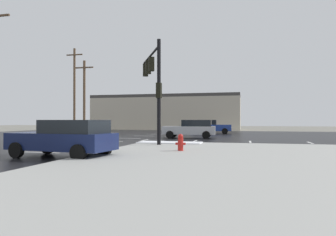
{
  "coord_description": "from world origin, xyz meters",
  "views": [
    {
      "loc": [
        9.55,
        -23.14,
        1.6
      ],
      "look_at": [
        1.72,
        8.94,
        1.8
      ],
      "focal_mm": 33.24,
      "sensor_mm": 36.0,
      "label": 1
    }
  ],
  "objects_px": {
    "fire_hydrant": "(181,142)",
    "utility_pole_distant": "(74,89)",
    "sedan_navy": "(65,138)",
    "utility_pole_far": "(84,95)",
    "sedan_blue": "(210,126)",
    "sedan_silver": "(191,129)",
    "traffic_signal_mast": "(153,76)"
  },
  "relations": [
    {
      "from": "sedan_blue",
      "to": "traffic_signal_mast",
      "type": "bearing_deg",
      "value": -98.49
    },
    {
      "from": "traffic_signal_mast",
      "to": "sedan_navy",
      "type": "xyz_separation_m",
      "value": [
        -1.6,
        -7.69,
        -3.59
      ]
    },
    {
      "from": "sedan_navy",
      "to": "traffic_signal_mast",
      "type": "bearing_deg",
      "value": -94.96
    },
    {
      "from": "sedan_blue",
      "to": "sedan_silver",
      "type": "relative_size",
      "value": 0.99
    },
    {
      "from": "sedan_silver",
      "to": "utility_pole_distant",
      "type": "height_order",
      "value": "utility_pole_distant"
    },
    {
      "from": "fire_hydrant",
      "to": "utility_pole_distant",
      "type": "height_order",
      "value": "utility_pole_distant"
    },
    {
      "from": "utility_pole_far",
      "to": "sedan_navy",
      "type": "bearing_deg",
      "value": -63.11
    },
    {
      "from": "sedan_navy",
      "to": "fire_hydrant",
      "type": "bearing_deg",
      "value": -140.79
    },
    {
      "from": "sedan_navy",
      "to": "utility_pole_distant",
      "type": "height_order",
      "value": "utility_pole_distant"
    },
    {
      "from": "sedan_blue",
      "to": "sedan_navy",
      "type": "bearing_deg",
      "value": -100.15
    },
    {
      "from": "traffic_signal_mast",
      "to": "sedan_silver",
      "type": "xyz_separation_m",
      "value": [
        1.27,
        7.27,
        -3.59
      ]
    },
    {
      "from": "sedan_blue",
      "to": "utility_pole_far",
      "type": "bearing_deg",
      "value": -167.63
    },
    {
      "from": "traffic_signal_mast",
      "to": "sedan_navy",
      "type": "relative_size",
      "value": 1.33
    },
    {
      "from": "traffic_signal_mast",
      "to": "sedan_silver",
      "type": "relative_size",
      "value": 1.35
    },
    {
      "from": "traffic_signal_mast",
      "to": "fire_hydrant",
      "type": "relative_size",
      "value": 7.86
    },
    {
      "from": "sedan_silver",
      "to": "sedan_blue",
      "type": "bearing_deg",
      "value": -97.38
    },
    {
      "from": "fire_hydrant",
      "to": "sedan_silver",
      "type": "relative_size",
      "value": 0.17
    },
    {
      "from": "traffic_signal_mast",
      "to": "sedan_silver",
      "type": "distance_m",
      "value": 8.2
    },
    {
      "from": "traffic_signal_mast",
      "to": "fire_hydrant",
      "type": "xyz_separation_m",
      "value": [
        2.79,
        -4.9,
        -3.91
      ]
    },
    {
      "from": "fire_hydrant",
      "to": "sedan_blue",
      "type": "relative_size",
      "value": 0.17
    },
    {
      "from": "utility_pole_distant",
      "to": "sedan_blue",
      "type": "bearing_deg",
      "value": 1.79
    },
    {
      "from": "sedan_blue",
      "to": "utility_pole_far",
      "type": "xyz_separation_m",
      "value": [
        -14.02,
        -3.56,
        3.57
      ]
    },
    {
      "from": "sedan_blue",
      "to": "utility_pole_distant",
      "type": "height_order",
      "value": "utility_pole_distant"
    },
    {
      "from": "traffic_signal_mast",
      "to": "utility_pole_far",
      "type": "height_order",
      "value": "utility_pole_far"
    },
    {
      "from": "sedan_blue",
      "to": "sedan_silver",
      "type": "xyz_separation_m",
      "value": [
        -0.65,
        -9.31,
        0.0
      ]
    },
    {
      "from": "fire_hydrant",
      "to": "utility_pole_distant",
      "type": "xyz_separation_m",
      "value": [
        -17.94,
        20.95,
        5.02
      ]
    },
    {
      "from": "utility_pole_distant",
      "to": "traffic_signal_mast",
      "type": "bearing_deg",
      "value": -46.65
    },
    {
      "from": "utility_pole_far",
      "to": "utility_pole_distant",
      "type": "xyz_separation_m",
      "value": [
        -3.05,
        3.03,
        1.14
      ]
    },
    {
      "from": "sedan_navy",
      "to": "utility_pole_far",
      "type": "height_order",
      "value": "utility_pole_far"
    },
    {
      "from": "traffic_signal_mast",
      "to": "utility_pole_distant",
      "type": "xyz_separation_m",
      "value": [
        -15.15,
        16.05,
        1.11
      ]
    },
    {
      "from": "sedan_blue",
      "to": "utility_pole_distant",
      "type": "distance_m",
      "value": 17.71
    },
    {
      "from": "fire_hydrant",
      "to": "utility_pole_distant",
      "type": "distance_m",
      "value": 28.03
    }
  ]
}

